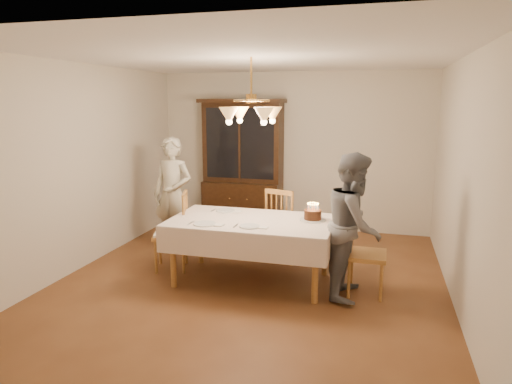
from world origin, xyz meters
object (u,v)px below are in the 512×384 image
(china_hutch, at_px, (243,167))
(elderly_woman, at_px, (173,194))
(birthday_cake, at_px, (313,216))
(dining_table, at_px, (251,226))
(chair_far_side, at_px, (285,228))

(china_hutch, height_order, elderly_woman, china_hutch)
(elderly_woman, bearing_deg, birthday_cake, -12.41)
(dining_table, xyz_separation_m, chair_far_side, (0.23, 0.83, -0.24))
(china_hutch, relative_size, birthday_cake, 7.20)
(elderly_woman, relative_size, birthday_cake, 5.44)
(chair_far_side, bearing_deg, birthday_cake, -55.21)
(dining_table, height_order, elderly_woman, elderly_woman)
(dining_table, relative_size, chair_far_side, 1.90)
(elderly_woman, xyz_separation_m, birthday_cake, (2.11, -0.70, -0.00))
(birthday_cake, bearing_deg, elderly_woman, 161.76)
(chair_far_side, relative_size, birthday_cake, 3.33)
(dining_table, xyz_separation_m, elderly_woman, (-1.41, 0.85, 0.13))
(elderly_woman, bearing_deg, china_hutch, 71.99)
(china_hutch, height_order, birthday_cake, china_hutch)
(chair_far_side, height_order, birthday_cake, chair_far_side)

